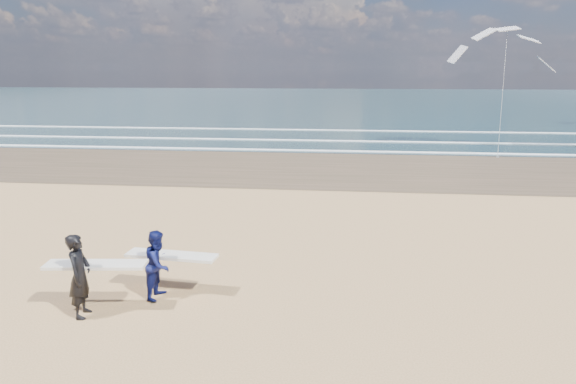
# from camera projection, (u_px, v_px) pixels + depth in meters

# --- Properties ---
(ocean) EXTENTS (220.00, 100.00, 0.02)m
(ocean) POSITION_uv_depth(u_px,v_px,m) (440.00, 102.00, 78.75)
(ocean) COLOR #1B363C
(ocean) RESTS_ON ground
(foam_breakers) EXTENTS (220.00, 11.70, 0.05)m
(foam_breakers) POSITION_uv_depth(u_px,v_px,m) (549.00, 143.00, 36.35)
(foam_breakers) COLOR white
(foam_breakers) RESTS_ON ground
(surfer_near) EXTENTS (2.24, 1.09, 1.86)m
(surfer_near) POSITION_uv_depth(u_px,v_px,m) (82.00, 274.00, 11.00)
(surfer_near) COLOR black
(surfer_near) RESTS_ON ground
(surfer_far) EXTENTS (2.24, 1.14, 1.63)m
(surfer_far) POSITION_uv_depth(u_px,v_px,m) (160.00, 263.00, 11.95)
(surfer_far) COLOR #0C1248
(surfer_far) RESTS_ON ground
(kite_1) EXTENTS (6.69, 4.84, 8.95)m
(kite_1) POSITION_uv_depth(u_px,v_px,m) (505.00, 67.00, 32.08)
(kite_1) COLOR slate
(kite_1) RESTS_ON ground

